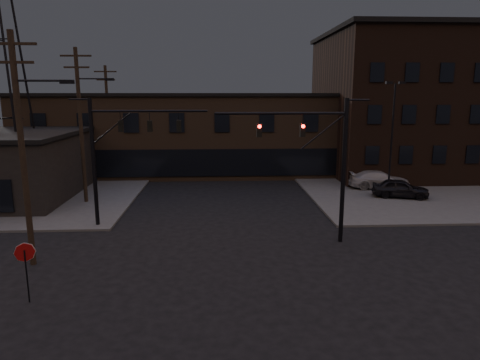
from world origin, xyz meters
name	(u,v)px	position (x,y,z in m)	size (l,w,h in m)	color
ground	(227,277)	(0.00, 0.00, 0.00)	(140.00, 140.00, 0.00)	black
sidewalk_ne	(445,178)	(22.00, 22.00, 0.07)	(30.00, 30.00, 0.15)	#474744
building_row	(222,134)	(0.00, 28.00, 4.00)	(40.00, 12.00, 8.00)	#493626
building_right	(432,106)	(22.00, 26.00, 7.00)	(22.00, 16.00, 14.00)	black
traffic_signal_near	(324,155)	(5.36, 4.50, 4.93)	(7.12, 0.24, 8.00)	black
traffic_signal_far	(114,147)	(-6.72, 8.00, 5.01)	(7.12, 0.24, 8.00)	black
stop_sign	(25,259)	(-8.00, -1.99, 1.84)	(0.72, 0.33, 2.48)	black
utility_pole_near	(23,145)	(-9.43, 2.00, 5.87)	(3.70, 0.28, 11.00)	black
utility_pole_mid	(81,123)	(-10.44, 14.00, 6.13)	(3.70, 0.28, 11.50)	black
utility_pole_far	(108,118)	(-11.50, 26.00, 5.78)	(2.20, 0.28, 11.00)	black
lot_light_a	(392,130)	(13.00, 14.00, 5.51)	(1.50, 0.28, 9.14)	black
lot_light_b	(436,125)	(19.00, 19.00, 5.51)	(1.50, 0.28, 9.14)	black
parked_car_lot_a	(400,188)	(14.01, 14.10, 0.88)	(1.73, 4.30, 1.47)	black
parked_car_lot_b	(379,180)	(13.57, 17.52, 0.91)	(2.12, 5.21, 1.51)	#A2A3A5
car_crossing	(239,170)	(1.71, 24.37, 0.66)	(1.40, 4.02, 1.33)	black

